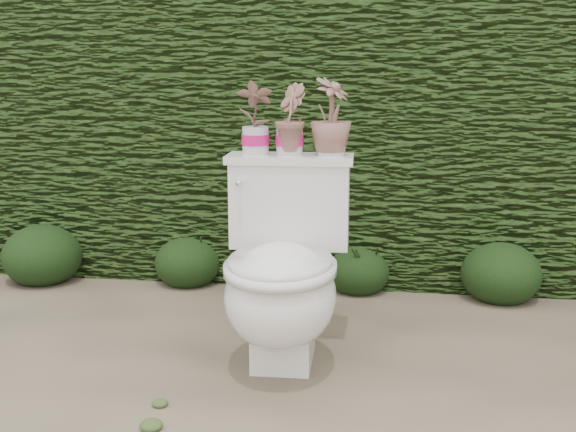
# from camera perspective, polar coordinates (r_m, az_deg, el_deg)

# --- Properties ---
(ground) EXTENTS (60.00, 60.00, 0.00)m
(ground) POSITION_cam_1_polar(r_m,az_deg,el_deg) (2.67, 3.31, -13.05)
(ground) COLOR gray
(ground) RESTS_ON ground
(hedge) EXTENTS (8.00, 1.00, 1.60)m
(hedge) POSITION_cam_1_polar(r_m,az_deg,el_deg) (4.03, 5.44, 7.27)
(hedge) COLOR #314E1A
(hedge) RESTS_ON ground
(toilet) EXTENTS (0.51, 0.69, 0.78)m
(toilet) POSITION_cam_1_polar(r_m,az_deg,el_deg) (2.71, -0.40, -4.65)
(toilet) COLOR white
(toilet) RESTS_ON ground
(potted_plant_left) EXTENTS (0.15, 0.11, 0.27)m
(potted_plant_left) POSITION_cam_1_polar(r_m,az_deg,el_deg) (2.86, -2.60, 7.62)
(potted_plant_left) COLOR #377524
(potted_plant_left) RESTS_ON toilet
(potted_plant_center) EXTENTS (0.15, 0.17, 0.27)m
(potted_plant_center) POSITION_cam_1_polar(r_m,az_deg,el_deg) (2.84, 0.12, 7.52)
(potted_plant_center) COLOR #377524
(potted_plant_center) RESTS_ON toilet
(potted_plant_right) EXTENTS (0.21, 0.21, 0.29)m
(potted_plant_right) POSITION_cam_1_polar(r_m,az_deg,el_deg) (2.83, 3.42, 7.70)
(potted_plant_right) COLOR #377524
(potted_plant_right) RESTS_ON toilet
(liriope_clump_1) EXTENTS (0.41, 0.41, 0.33)m
(liriope_clump_1) POSITION_cam_1_polar(r_m,az_deg,el_deg) (4.01, -18.87, -2.58)
(liriope_clump_1) COLOR #1C3412
(liriope_clump_1) RESTS_ON ground
(liriope_clump_2) EXTENTS (0.34, 0.34, 0.28)m
(liriope_clump_2) POSITION_cam_1_polar(r_m,az_deg,el_deg) (3.80, -7.93, -3.25)
(liriope_clump_2) COLOR #1C3412
(liriope_clump_2) RESTS_ON ground
(liriope_clump_3) EXTENTS (0.31, 0.31, 0.25)m
(liriope_clump_3) POSITION_cam_1_polar(r_m,az_deg,el_deg) (3.66, 5.57, -3.97)
(liriope_clump_3) COLOR #1C3412
(liriope_clump_3) RESTS_ON ground
(liriope_clump_4) EXTENTS (0.39, 0.39, 0.31)m
(liriope_clump_4) POSITION_cam_1_polar(r_m,az_deg,el_deg) (3.66, 16.49, -3.96)
(liriope_clump_4) COLOR #1C3412
(liriope_clump_4) RESTS_ON ground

